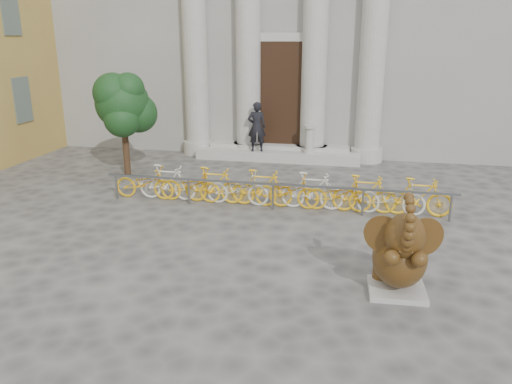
% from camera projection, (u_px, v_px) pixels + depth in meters
% --- Properties ---
extents(ground, '(80.00, 80.00, 0.00)m').
position_uv_depth(ground, '(202.00, 270.00, 9.75)').
color(ground, '#474442').
rests_on(ground, ground).
extents(entrance_steps, '(6.00, 1.20, 0.36)m').
position_uv_depth(entrance_steps, '(278.00, 155.00, 18.48)').
color(entrance_steps, '#A8A59E').
rests_on(entrance_steps, ground).
extents(elephant_statue, '(1.32, 1.47, 1.97)m').
position_uv_depth(elephant_statue, '(400.00, 256.00, 8.66)').
color(elephant_statue, '#A8A59E').
rests_on(elephant_statue, ground).
extents(bike_rack, '(9.25, 0.53, 1.00)m').
position_uv_depth(bike_rack, '(274.00, 189.00, 13.25)').
color(bike_rack, slate).
rests_on(bike_rack, ground).
extents(tree, '(1.92, 1.75, 3.32)m').
position_uv_depth(tree, '(123.00, 105.00, 15.64)').
color(tree, '#332114').
rests_on(tree, ground).
extents(pedestrian, '(0.73, 0.56, 1.79)m').
position_uv_depth(pedestrian, '(257.00, 127.00, 17.97)').
color(pedestrian, black).
rests_on(pedestrian, entrance_steps).
extents(balustrade_post, '(0.41, 0.41, 1.01)m').
position_uv_depth(balustrade_post, '(309.00, 140.00, 17.79)').
color(balustrade_post, '#A8A59E').
rests_on(balustrade_post, entrance_steps).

